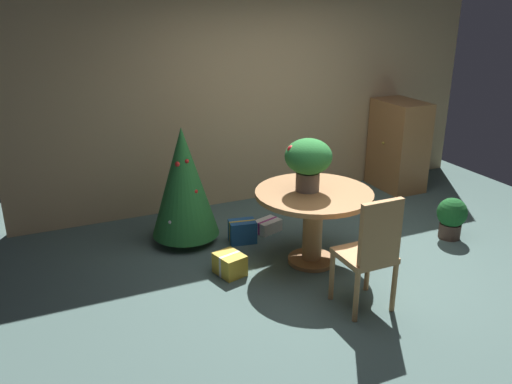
% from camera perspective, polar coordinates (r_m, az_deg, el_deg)
% --- Properties ---
extents(ground_plane, '(6.60, 6.60, 0.00)m').
position_cam_1_polar(ground_plane, '(5.17, 10.50, -8.39)').
color(ground_plane, '#4C6660').
extents(back_wall_panel, '(6.00, 0.10, 2.60)m').
position_cam_1_polar(back_wall_panel, '(6.56, 0.28, 10.26)').
color(back_wall_panel, tan).
rests_on(back_wall_panel, ground_plane).
extents(round_dining_table, '(1.11, 1.11, 0.74)m').
position_cam_1_polar(round_dining_table, '(5.05, 6.18, -1.85)').
color(round_dining_table, '#9E6B3D').
rests_on(round_dining_table, ground_plane).
extents(flower_vase, '(0.44, 0.44, 0.50)m').
position_cam_1_polar(flower_vase, '(4.92, 5.64, 3.52)').
color(flower_vase, '#665B51').
rests_on(flower_vase, round_dining_table).
extents(wooden_chair_near, '(0.41, 0.41, 1.01)m').
position_cam_1_polar(wooden_chair_near, '(4.36, 12.24, -6.09)').
color(wooden_chair_near, '#B27F4C').
rests_on(wooden_chair_near, ground_plane).
extents(holiday_tree, '(0.70, 0.70, 1.24)m').
position_cam_1_polar(holiday_tree, '(5.48, -7.77, 1.07)').
color(holiday_tree, brown).
rests_on(holiday_tree, ground_plane).
extents(gift_box_cream, '(0.32, 0.27, 0.14)m').
position_cam_1_polar(gift_box_cream, '(5.87, 1.26, -3.64)').
color(gift_box_cream, silver).
rests_on(gift_box_cream, ground_plane).
extents(gift_box_blue, '(0.30, 0.23, 0.24)m').
position_cam_1_polar(gift_box_blue, '(5.61, -1.47, -4.25)').
color(gift_box_blue, '#1E569E').
rests_on(gift_box_blue, ground_plane).
extents(gift_box_gold, '(0.28, 0.32, 0.20)m').
position_cam_1_polar(gift_box_gold, '(5.01, -2.83, -7.74)').
color(gift_box_gold, gold).
rests_on(gift_box_gold, ground_plane).
extents(wooden_cabinet, '(0.51, 0.73, 1.17)m').
position_cam_1_polar(wooden_cabinet, '(7.30, 15.02, 4.88)').
color(wooden_cabinet, '#9E6B3D').
rests_on(wooden_cabinet, ground_plane).
extents(potted_plant, '(0.32, 0.32, 0.45)m').
position_cam_1_polar(potted_plant, '(6.02, 20.25, -2.47)').
color(potted_plant, '#4C382D').
rests_on(potted_plant, ground_plane).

